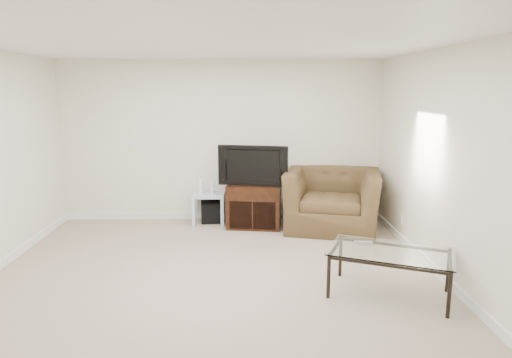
{
  "coord_description": "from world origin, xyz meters",
  "views": [
    {
      "loc": [
        0.33,
        -4.64,
        2.06
      ],
      "look_at": [
        0.5,
        1.2,
        0.9
      ],
      "focal_mm": 32.0,
      "sensor_mm": 36.0,
      "label": 1
    }
  ],
  "objects_px": {
    "side_table": "(209,208)",
    "coffee_table": "(389,273)",
    "television": "(254,165)",
    "subwoofer": "(211,212)",
    "recliner": "(332,190)",
    "tv_stand": "(254,205)"
  },
  "relations": [
    {
      "from": "side_table",
      "to": "coffee_table",
      "type": "xyz_separation_m",
      "value": [
        2.0,
        -2.64,
        0.0
      ]
    },
    {
      "from": "television",
      "to": "side_table",
      "type": "height_order",
      "value": "television"
    },
    {
      "from": "side_table",
      "to": "coffee_table",
      "type": "bearing_deg",
      "value": -52.82
    },
    {
      "from": "subwoofer",
      "to": "recliner",
      "type": "bearing_deg",
      "value": -11.78
    },
    {
      "from": "subwoofer",
      "to": "coffee_table",
      "type": "distance_m",
      "value": 3.31
    },
    {
      "from": "television",
      "to": "subwoofer",
      "type": "distance_m",
      "value": 1.08
    },
    {
      "from": "television",
      "to": "recliner",
      "type": "distance_m",
      "value": 1.22
    },
    {
      "from": "side_table",
      "to": "tv_stand",
      "type": "bearing_deg",
      "value": -18.09
    },
    {
      "from": "side_table",
      "to": "recliner",
      "type": "distance_m",
      "value": 1.93
    },
    {
      "from": "subwoofer",
      "to": "recliner",
      "type": "height_order",
      "value": "recliner"
    },
    {
      "from": "subwoofer",
      "to": "recliner",
      "type": "xyz_separation_m",
      "value": [
        1.83,
        -0.38,
        0.43
      ]
    },
    {
      "from": "recliner",
      "to": "coffee_table",
      "type": "relative_size",
      "value": 1.14
    },
    {
      "from": "recliner",
      "to": "coffee_table",
      "type": "height_order",
      "value": "recliner"
    },
    {
      "from": "tv_stand",
      "to": "television",
      "type": "height_order",
      "value": "television"
    },
    {
      "from": "side_table",
      "to": "recliner",
      "type": "height_order",
      "value": "recliner"
    },
    {
      "from": "subwoofer",
      "to": "recliner",
      "type": "distance_m",
      "value": 1.91
    },
    {
      "from": "tv_stand",
      "to": "side_table",
      "type": "relative_size",
      "value": 1.63
    },
    {
      "from": "television",
      "to": "side_table",
      "type": "bearing_deg",
      "value": 171.9
    },
    {
      "from": "tv_stand",
      "to": "television",
      "type": "bearing_deg",
      "value": -90.0
    },
    {
      "from": "television",
      "to": "coffee_table",
      "type": "relative_size",
      "value": 0.81
    },
    {
      "from": "tv_stand",
      "to": "subwoofer",
      "type": "bearing_deg",
      "value": 167.48
    },
    {
      "from": "recliner",
      "to": "television",
      "type": "bearing_deg",
      "value": -170.76
    }
  ]
}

